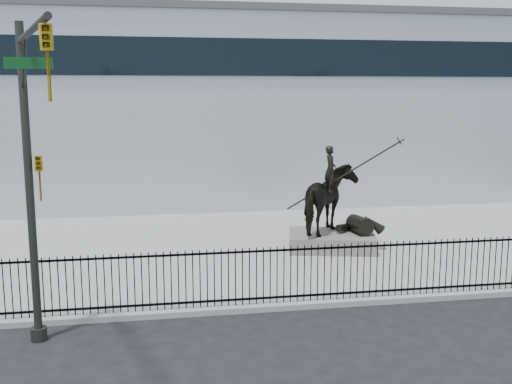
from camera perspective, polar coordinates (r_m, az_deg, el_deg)
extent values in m
plane|color=black|center=(15.01, 7.91, -12.27)|extent=(120.00, 120.00, 0.00)
cube|color=#959593|center=(21.42, 2.20, -5.24)|extent=(30.00, 12.00, 0.15)
cube|color=silver|center=(33.54, -2.43, 7.80)|extent=(44.00, 14.00, 9.00)
cube|color=black|center=(16.03, 6.55, -9.65)|extent=(22.00, 0.05, 0.05)
cube|color=black|center=(15.66, 6.64, -5.33)|extent=(22.00, 0.05, 0.05)
cube|color=black|center=(15.84, 6.60, -7.60)|extent=(22.00, 0.03, 1.50)
cube|color=#5C5954|center=(21.00, 7.20, -4.63)|extent=(3.31, 2.62, 0.55)
imported|color=black|center=(20.69, 7.28, -0.76)|extent=(2.46, 2.71, 2.34)
imported|color=black|center=(20.52, 7.09, 2.18)|extent=(0.50, 0.65, 1.58)
cylinder|color=black|center=(20.59, 8.22, 1.50)|extent=(3.68, 0.90, 2.38)
cylinder|color=#262823|center=(14.74, -19.97, -12.58)|extent=(0.36, 0.36, 0.30)
cylinder|color=#262823|center=(13.86, -20.77, 0.38)|extent=(0.18, 0.18, 7.00)
cylinder|color=#262823|center=(11.54, -20.70, 14.11)|extent=(1.47, 4.84, 0.12)
imported|color=#BC9514|center=(9.31, -19.21, 11.52)|extent=(0.18, 0.22, 1.10)
imported|color=#BC9514|center=(13.79, -19.92, 1.23)|extent=(0.16, 0.20, 1.00)
cube|color=#0C3F19|center=(12.46, -20.87, 11.42)|extent=(0.90, 0.03, 0.22)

